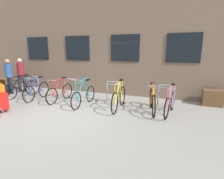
% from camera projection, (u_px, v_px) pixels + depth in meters
% --- Properties ---
extents(ground_plane, '(42.00, 42.00, 0.00)m').
position_uv_depth(ground_plane, '(61.00, 115.00, 5.72)').
color(ground_plane, '#9E998E').
extents(storefront_building, '(28.00, 6.53, 4.86)m').
position_uv_depth(storefront_building, '(121.00, 44.00, 11.08)').
color(storefront_building, '#7A604C').
rests_on(storefront_building, ground).
extents(bike_rack, '(6.59, 0.05, 0.87)m').
position_uv_depth(bike_rack, '(91.00, 88.00, 7.30)').
color(bike_rack, gray).
rests_on(bike_rack, ground).
extents(bicycle_orange, '(0.53, 1.69, 1.01)m').
position_uv_depth(bicycle_orange, '(152.00, 101.00, 5.97)').
color(bicycle_orange, black).
rests_on(bicycle_orange, ground).
extents(bicycle_red, '(0.44, 1.66, 0.98)m').
position_uv_depth(bicycle_red, '(60.00, 92.00, 7.24)').
color(bicycle_red, black).
rests_on(bicycle_red, ground).
extents(bicycle_blue, '(0.44, 1.65, 0.99)m').
position_uv_depth(bicycle_blue, '(37.00, 91.00, 7.51)').
color(bicycle_blue, black).
rests_on(bicycle_blue, ground).
extents(bicycle_teal, '(0.44, 1.75, 1.08)m').
position_uv_depth(bicycle_teal, '(84.00, 95.00, 6.71)').
color(bicycle_teal, black).
rests_on(bicycle_teal, ground).
extents(bicycle_pink, '(0.44, 1.66, 0.98)m').
position_uv_depth(bicycle_pink, '(170.00, 103.00, 5.78)').
color(bicycle_pink, black).
rests_on(bicycle_pink, ground).
extents(bicycle_yellow, '(0.44, 1.78, 1.05)m').
position_uv_depth(bicycle_yellow, '(119.00, 98.00, 6.28)').
color(bicycle_yellow, black).
rests_on(bicycle_yellow, ground).
extents(bicycle_black, '(0.56, 1.74, 1.07)m').
position_uv_depth(bicycle_black, '(21.00, 89.00, 7.83)').
color(bicycle_black, black).
rests_on(bicycle_black, ground).
extents(wooden_bench, '(1.88, 0.40, 0.50)m').
position_uv_depth(wooden_bench, '(11.00, 81.00, 9.82)').
color(wooden_bench, brown).
rests_on(wooden_bench, ground).
extents(person_by_bench, '(0.32, 0.32, 1.67)m').
position_uv_depth(person_by_bench, '(21.00, 73.00, 8.75)').
color(person_by_bench, '#1E2338').
rests_on(person_by_bench, ground).
extents(person_browsing, '(0.35, 0.32, 1.65)m').
position_uv_depth(person_browsing, '(9.00, 74.00, 8.40)').
color(person_browsing, '#1E2338').
rests_on(person_browsing, ground).
extents(backpack, '(0.33, 0.29, 0.44)m').
position_uv_depth(backpack, '(5.00, 90.00, 8.31)').
color(backpack, black).
rests_on(backpack, ground).
extents(planter_box, '(0.70, 0.44, 0.60)m').
position_uv_depth(planter_box, '(213.00, 98.00, 6.66)').
color(planter_box, brown).
rests_on(planter_box, ground).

